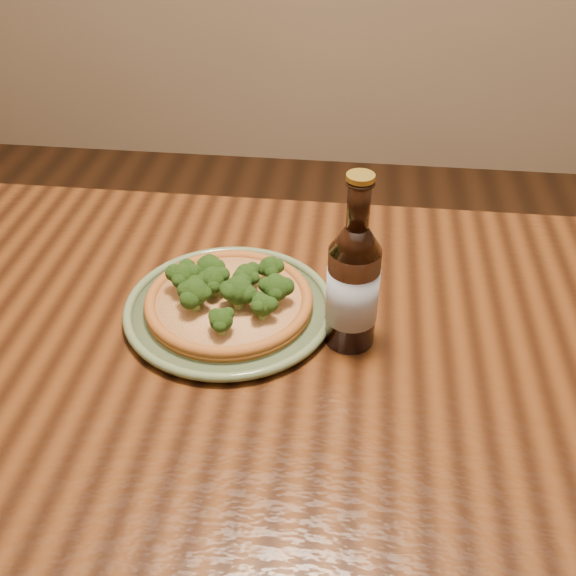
# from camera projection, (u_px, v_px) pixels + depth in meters

# --- Properties ---
(table) EXTENTS (1.60, 0.90, 0.75)m
(table) POSITION_uv_depth(u_px,v_px,m) (396.00, 417.00, 0.98)
(table) COLOR #47250F
(table) RESTS_ON ground
(plate) EXTENTS (0.32, 0.32, 0.02)m
(plate) POSITION_uv_depth(u_px,v_px,m) (229.00, 308.00, 1.02)
(plate) COLOR #566A49
(plate) RESTS_ON table
(pizza) EXTENTS (0.25, 0.25, 0.07)m
(pizza) POSITION_uv_depth(u_px,v_px,m) (229.00, 298.00, 1.00)
(pizza) COLOR #965721
(pizza) RESTS_ON plate
(beer_bottle) EXTENTS (0.07, 0.07, 0.26)m
(beer_bottle) POSITION_uv_depth(u_px,v_px,m) (353.00, 284.00, 0.92)
(beer_bottle) COLOR black
(beer_bottle) RESTS_ON table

